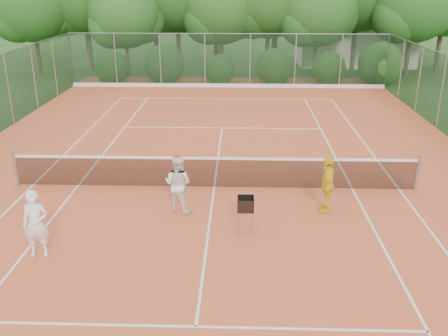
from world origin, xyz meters
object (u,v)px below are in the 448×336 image
(player_center_grp, at_px, (178,184))
(player_yellow, at_px, (327,184))
(player_white, at_px, (36,224))
(ball_hopper, at_px, (246,205))

(player_center_grp, relative_size, player_yellow, 1.02)
(player_white, height_order, ball_hopper, player_white)
(player_white, xyz_separation_m, player_center_grp, (2.86, 2.40, 0.01))
(player_center_grp, bearing_deg, player_white, -139.98)
(player_white, xyz_separation_m, player_yellow, (6.80, 2.51, -0.00))
(player_yellow, relative_size, ball_hopper, 1.74)
(player_white, bearing_deg, player_center_grp, 32.51)
(player_white, bearing_deg, ball_hopper, 8.37)
(player_center_grp, distance_m, ball_hopper, 2.08)
(player_white, relative_size, player_center_grp, 0.98)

